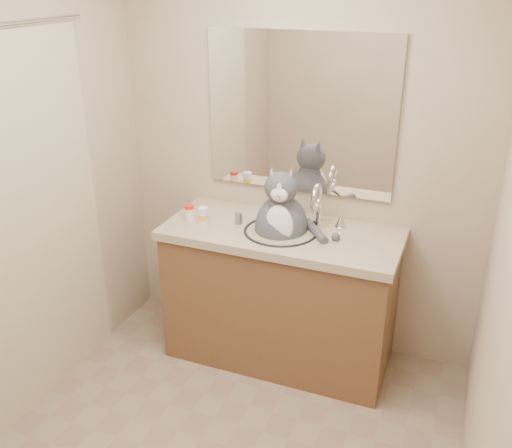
{
  "coord_description": "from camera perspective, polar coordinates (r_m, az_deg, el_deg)",
  "views": [
    {
      "loc": [
        0.94,
        -1.8,
        2.19
      ],
      "look_at": [
        -0.03,
        0.65,
        1.01
      ],
      "focal_mm": 40.0,
      "sensor_mm": 36.0,
      "label": 1
    }
  ],
  "objects": [
    {
      "name": "shower_curtain",
      "position": [
        2.98,
        -22.68,
        -0.75
      ],
      "size": [
        0.02,
        1.3,
        1.93
      ],
      "color": "#BDAB8F",
      "rests_on": "ground"
    },
    {
      "name": "pill_bottle_orange",
      "position": [
        3.29,
        -5.29,
        0.84
      ],
      "size": [
        0.07,
        0.07,
        0.1
      ],
      "rotation": [
        0.0,
        0.0,
        -0.37
      ],
      "color": "white",
      "rests_on": "vanity"
    },
    {
      "name": "vanity",
      "position": [
        3.4,
        2.47,
        -6.85
      ],
      "size": [
        1.34,
        0.59,
        1.12
      ],
      "color": "brown",
      "rests_on": "ground"
    },
    {
      "name": "cat",
      "position": [
        3.2,
        2.55,
        -0.01
      ],
      "size": [
        0.48,
        0.39,
        0.6
      ],
      "rotation": [
        0.0,
        0.0,
        0.21
      ],
      "color": "#4A4B50",
      "rests_on": "vanity"
    },
    {
      "name": "grey_canister",
      "position": [
        3.27,
        -1.75,
        0.56
      ],
      "size": [
        0.05,
        0.05,
        0.07
      ],
      "rotation": [
        0.0,
        0.0,
        -0.2
      ],
      "color": "slate",
      "rests_on": "vanity"
    },
    {
      "name": "mirror",
      "position": [
        3.26,
        4.38,
        10.91
      ],
      "size": [
        1.1,
        0.02,
        0.9
      ],
      "primitive_type": "cube",
      "color": "white",
      "rests_on": "room"
    },
    {
      "name": "room",
      "position": [
        2.25,
        -5.33,
        -2.03
      ],
      "size": [
        2.22,
        2.52,
        2.42
      ],
      "color": "gray",
      "rests_on": "ground"
    },
    {
      "name": "pill_bottle_redcap",
      "position": [
        3.34,
        -6.67,
        1.16
      ],
      "size": [
        0.07,
        0.07,
        0.1
      ],
      "rotation": [
        0.0,
        0.0,
        0.28
      ],
      "color": "white",
      "rests_on": "vanity"
    }
  ]
}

